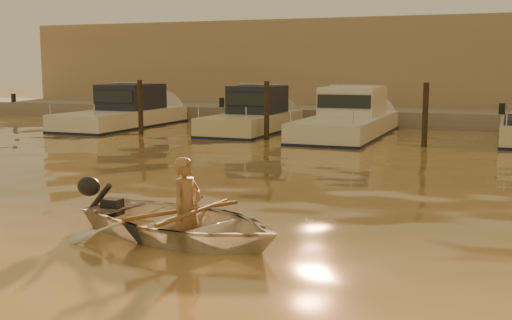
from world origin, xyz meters
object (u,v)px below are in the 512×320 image
at_px(person, 187,209).
at_px(waterfront_building, 462,68).
at_px(moored_boat_1, 252,116).
at_px(moored_boat_2, 348,119).
at_px(dinghy, 182,223).
at_px(moored_boat_0, 122,112).

distance_m(person, waterfront_building, 25.83).
bearing_deg(waterfront_building, moored_boat_1, -122.13).
height_order(person, moored_boat_2, moored_boat_2).
distance_m(moored_boat_1, moored_boat_2, 3.74).
bearing_deg(waterfront_building, moored_boat_2, -106.07).
height_order(person, waterfront_building, waterfront_building).
bearing_deg(moored_boat_2, person, -85.84).
distance_m(dinghy, moored_boat_2, 14.69).
xyz_separation_m(dinghy, waterfront_building, (2.20, 25.65, 2.17)).
height_order(person, moored_boat_0, moored_boat_0).
bearing_deg(moored_boat_0, person, -54.12).
bearing_deg(person, moored_boat_1, 31.89).
distance_m(dinghy, moored_boat_0, 18.04).
bearing_deg(dinghy, moored_boat_2, 17.55).
relative_size(dinghy, moored_boat_0, 0.43).
bearing_deg(moored_boat_2, waterfront_building, 73.93).
distance_m(moored_boat_0, moored_boat_2, 9.55).
xyz_separation_m(person, moored_boat_1, (-4.80, 14.67, 0.17)).
bearing_deg(dinghy, moored_boat_0, 49.45).
distance_m(moored_boat_2, waterfront_building, 11.58).
bearing_deg(person, dinghy, 90.00).
bearing_deg(moored_boat_0, moored_boat_1, 0.00).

